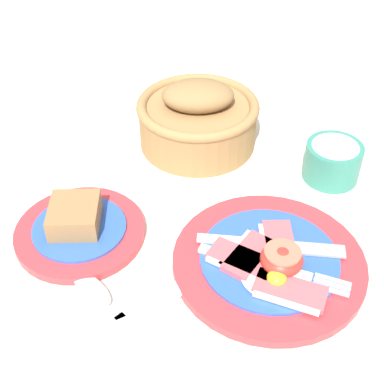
# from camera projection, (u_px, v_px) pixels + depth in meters

# --- Properties ---
(ground_plane) EXTENTS (3.00, 3.00, 0.00)m
(ground_plane) POSITION_uv_depth(u_px,v_px,m) (231.00, 243.00, 0.69)
(ground_plane) COLOR beige
(breakfast_plate) EXTENTS (0.24, 0.24, 0.04)m
(breakfast_plate) POSITION_uv_depth(u_px,v_px,m) (269.00, 262.00, 0.66)
(breakfast_plate) COLOR red
(breakfast_plate) RESTS_ON ground_plane
(bread_plate) EXTENTS (0.17, 0.17, 0.05)m
(bread_plate) POSITION_uv_depth(u_px,v_px,m) (79.00, 227.00, 0.70)
(bread_plate) COLOR red
(bread_plate) RESTS_ON ground_plane
(sugar_cup) EXTENTS (0.08, 0.08, 0.06)m
(sugar_cup) POSITION_uv_depth(u_px,v_px,m) (333.00, 161.00, 0.78)
(sugar_cup) COLOR #337F6B
(sugar_cup) RESTS_ON ground_plane
(bread_basket) EXTENTS (0.19, 0.19, 0.11)m
(bread_basket) POSITION_uv_depth(u_px,v_px,m) (198.00, 118.00, 0.84)
(bread_basket) COLOR olive
(bread_basket) RESTS_ON ground_plane
(teaspoon_by_saucer) EXTENTS (0.18, 0.11, 0.01)m
(teaspoon_by_saucer) POSITION_uv_depth(u_px,v_px,m) (105.00, 301.00, 0.62)
(teaspoon_by_saucer) COLOR silver
(teaspoon_by_saucer) RESTS_ON ground_plane
(teaspoon_near_cup) EXTENTS (0.15, 0.15, 0.01)m
(teaspoon_near_cup) POSITION_uv_depth(u_px,v_px,m) (150.00, 300.00, 0.62)
(teaspoon_near_cup) COLOR silver
(teaspoon_near_cup) RESTS_ON ground_plane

